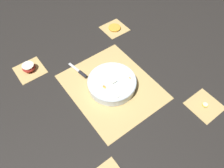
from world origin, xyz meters
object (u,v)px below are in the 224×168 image
at_px(fruit_salad_bowl, 112,83).
at_px(orange_slice_whole, 115,27).
at_px(paring_knife, 82,74).
at_px(apple_half, 29,67).
at_px(banana_coin_single, 205,105).

xyz_separation_m(fruit_salad_bowl, orange_slice_whole, (0.36, -0.29, -0.02)).
distance_m(paring_knife, orange_slice_whole, 0.42).
xyz_separation_m(apple_half, orange_slice_whole, (0.00, -0.58, -0.01)).
relative_size(fruit_salad_bowl, paring_knife, 1.75).
bearing_deg(apple_half, orange_slice_whole, -90.00).
height_order(paring_knife, apple_half, apple_half).
height_order(apple_half, orange_slice_whole, apple_half).
bearing_deg(orange_slice_whole, fruit_salad_bowl, 141.08).
height_order(fruit_salad_bowl, banana_coin_single, fruit_salad_bowl).
xyz_separation_m(apple_half, banana_coin_single, (-0.72, -0.58, -0.02)).
xyz_separation_m(orange_slice_whole, banana_coin_single, (-0.72, 0.00, -0.00)).
bearing_deg(banana_coin_single, apple_half, 38.95).
bearing_deg(banana_coin_single, orange_slice_whole, 0.00).
bearing_deg(apple_half, banana_coin_single, -141.05).
bearing_deg(fruit_salad_bowl, apple_half, 38.94).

